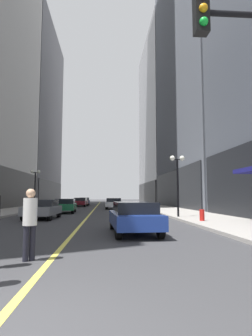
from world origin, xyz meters
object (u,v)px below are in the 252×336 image
Objects in this scene: car_white at (114,203)px; car_maroon at (81,202)px; car_navy at (84,201)px; street_lamp_right_mid at (177,172)px; car_green at (65,205)px; street_lamp_left_far at (35,181)px; car_grey at (43,208)px; car_blue at (134,216)px; pedestrian_in_white_shirt at (30,218)px; fire_hydrant_right at (202,216)px.

car_white is 0.85× the size of car_maroon.
street_lamp_right_mid reaches higher than car_navy.
street_lamp_left_far is (-3.98, 4.73, 2.54)m from car_green.
car_white is 16.00m from street_lamp_right_mid.
car_green is at bearing 85.42° from car_grey.
car_green is at bearing -121.35° from car_white.
street_lamp_right_mid is at bearing 63.00° from car_blue.
car_navy is at bearing 106.86° from car_white.
car_blue is 0.94× the size of car_navy.
car_maroon is at bearing 92.97° from pedestrian_in_white_shirt.
street_lamp_left_far is at bearing -102.02° from car_navy.
car_white is 9.71m from car_maroon.
car_blue is at bearing -65.67° from street_lamp_left_far.
car_grey and car_white have the same top height.
car_blue is 8.89m from street_lamp_right_mid.
pedestrian_in_white_shirt is at bearing -87.53° from car_navy.
pedestrian_in_white_shirt is (1.87, -43.33, 0.30)m from car_navy.
pedestrian_in_white_shirt is at bearing -87.03° from car_maroon.
car_white is 9.64m from street_lamp_left_far.
street_lamp_right_mid reaches higher than pedestrian_in_white_shirt.
pedestrian_in_white_shirt is at bearing -84.52° from car_green.
car_green is at bearing -90.07° from car_maroon.
fire_hydrant_right is (7.42, 8.92, -0.62)m from pedestrian_in_white_shirt.
car_white is (-0.17, 22.87, -0.00)m from car_blue.
car_blue is 1.09× the size of car_grey.
car_maroon is (-4.93, 31.33, 0.00)m from car_blue.
car_grey is 30.50m from car_navy.
street_lamp_left_far is at bearing 130.46° from fire_hydrant_right.
car_green is (0.56, 6.95, 0.00)m from car_grey.
car_green is at bearing 95.48° from pedestrian_in_white_shirt.
pedestrian_in_white_shirt is (-3.05, -4.76, 0.30)m from car_blue.
car_grey is 6.97m from car_green.
car_blue is 1.05× the size of car_green.
car_green and car_white have the same top height.
car_grey is at bearing 177.10° from street_lamp_right_mid.
fire_hydrant_right is (9.87, -3.91, -0.32)m from car_grey.
car_grey is at bearing -73.66° from street_lamp_left_far.
street_lamp_left_far is 1.00× the size of street_lamp_right_mid.
car_maroon and car_navy have the same top height.
car_grey is (-5.51, 8.07, -0.00)m from car_blue.
fire_hydrant_right is (9.29, -34.41, -0.32)m from car_navy.
car_grey is 15.73m from car_white.
car_maroon is 36.14m from pedestrian_in_white_shirt.
pedestrian_in_white_shirt reaches higher than car_blue.
car_navy is at bearing 77.98° from street_lamp_left_far.
car_green is 5.48× the size of fire_hydrant_right.
car_white is 27.78m from pedestrian_in_white_shirt.
car_maroon is 1.01× the size of car_navy.
car_navy reaches higher than fire_hydrant_right.
car_blue and car_white have the same top height.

